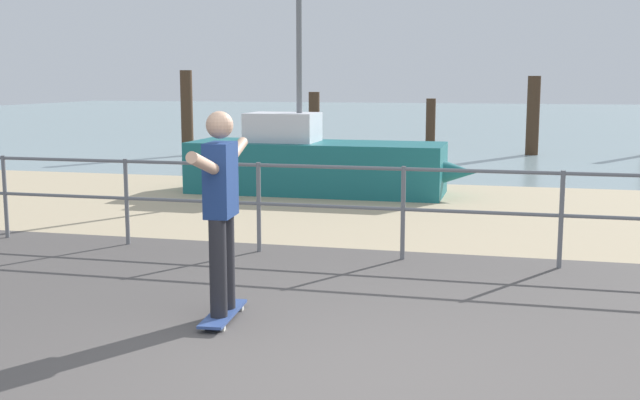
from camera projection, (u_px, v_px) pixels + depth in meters
name	position (u px, v px, depth m)	size (l,w,h in m)	color
beach_strip	(437.00, 211.00, 11.92)	(24.00, 6.00, 0.04)	tan
sea_surface	(493.00, 119.00, 38.78)	(72.00, 50.00, 0.04)	#849EA3
railing_fence	(259.00, 193.00, 8.97)	(9.99, 0.05, 1.05)	slate
sailboat	(325.00, 164.00, 13.63)	(4.95, 1.41, 5.55)	#19666B
skateboard	(223.00, 314.00, 6.50)	(0.26, 0.81, 0.08)	#334C8C
skateboarder	(221.00, 200.00, 6.35)	(0.23, 1.45, 1.65)	#26262B
groyne_post_0	(187.00, 114.00, 20.19)	(0.31, 0.31, 2.20)	#422D1E
groyne_post_1	(314.00, 122.00, 21.40)	(0.30, 0.30, 1.63)	#422D1E
groyne_post_2	(431.00, 122.00, 23.29)	(0.28, 0.28, 1.41)	#422D1E
groyne_post_3	(533.00, 116.00, 20.41)	(0.33, 0.33, 2.06)	#422D1E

